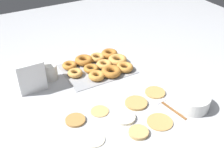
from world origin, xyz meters
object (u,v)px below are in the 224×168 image
object	(u,v)px
batter_bowl	(192,101)
spatula	(157,99)
pancake_1	(155,93)
paper_cup	(51,72)
pancake_4	(75,120)
pancake_2	(160,121)
pancake_5	(125,118)
pancake_0	(94,139)
pancake_7	(100,111)
pancake_6	(136,103)
container_stack	(30,74)
donut_tray	(100,65)
pancake_3	(139,132)

from	to	relation	value
batter_bowl	spatula	xyz separation A→B (m)	(0.11, -0.13, -0.03)
pancake_1	paper_cup	size ratio (longest dim) A/B	1.17
pancake_4	spatula	bearing A→B (deg)	173.18
pancake_2	pancake_4	size ratio (longest dim) A/B	1.29
pancake_1	pancake_5	xyz separation A→B (m)	(0.24, 0.09, 0.00)
pancake_0	pancake_5	size ratio (longest dim) A/B	0.91
paper_cup	pancake_7	bearing A→B (deg)	105.82
pancake_6	container_stack	distance (m)	0.57
donut_tray	batter_bowl	xyz separation A→B (m)	(-0.23, 0.54, 0.02)
container_stack	pancake_4	bearing A→B (deg)	105.67
batter_bowl	spatula	world-z (taller)	batter_bowl
pancake_2	spatula	size ratio (longest dim) A/B	0.41
pancake_5	donut_tray	world-z (taller)	donut_tray
pancake_7	pancake_2	bearing A→B (deg)	135.98
pancake_1	donut_tray	xyz separation A→B (m)	(0.13, -0.36, 0.01)
pancake_6	paper_cup	xyz separation A→B (m)	(0.29, -0.42, 0.04)
container_stack	paper_cup	xyz separation A→B (m)	(-0.12, -0.03, -0.04)
pancake_5	pancake_6	size ratio (longest dim) A/B	0.88
pancake_2	pancake_3	world-z (taller)	pancake_3
pancake_2	paper_cup	world-z (taller)	paper_cup
spatula	pancake_0	bearing A→B (deg)	96.17
pancake_7	donut_tray	bearing A→B (deg)	-117.51
container_stack	pancake_3	bearing A→B (deg)	118.74
container_stack	pancake_5	bearing A→B (deg)	124.00
pancake_6	donut_tray	xyz separation A→B (m)	(0.00, -0.39, 0.01)
pancake_3	container_stack	size ratio (longest dim) A/B	0.53
pancake_3	pancake_7	size ratio (longest dim) A/B	1.01
pancake_1	batter_bowl	world-z (taller)	batter_bowl
pancake_2	batter_bowl	bearing A→B (deg)	-175.70
pancake_4	batter_bowl	distance (m)	0.57
pancake_3	pancake_6	xyz separation A→B (m)	(-0.10, -0.18, -0.00)
pancake_5	spatula	xyz separation A→B (m)	(-0.22, -0.05, -0.00)
pancake_5	pancake_3	bearing A→B (deg)	91.65
pancake_3	pancake_4	world-z (taller)	pancake_3
pancake_2	spatula	xyz separation A→B (m)	(-0.09, -0.15, -0.00)
pancake_1	paper_cup	world-z (taller)	paper_cup
pancake_5	pancake_4	bearing A→B (deg)	-25.26
pancake_6	batter_bowl	distance (m)	0.27
paper_cup	spatula	xyz separation A→B (m)	(-0.41, 0.44, -0.04)
spatula	batter_bowl	bearing A→B (deg)	-147.68
pancake_3	spatula	distance (m)	0.27
pancake_2	pancake_1	bearing A→B (deg)	-120.30
pancake_6	container_stack	world-z (taller)	container_stack
donut_tray	container_stack	distance (m)	0.42
pancake_1	batter_bowl	distance (m)	0.20
donut_tray	pancake_3	bearing A→B (deg)	79.84
pancake_3	batter_bowl	distance (m)	0.33
donut_tray	pancake_6	bearing A→B (deg)	90.13
container_stack	paper_cup	size ratio (longest dim) A/B	1.87
container_stack	paper_cup	world-z (taller)	container_stack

